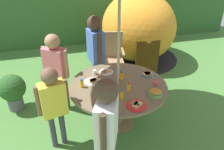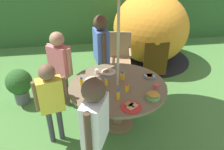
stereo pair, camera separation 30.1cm
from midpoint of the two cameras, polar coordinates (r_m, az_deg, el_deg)
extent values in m
cube|color=#477A38|center=(3.45, -1.13, -12.50)|extent=(10.00, 10.00, 0.02)
cube|color=#33602D|center=(6.39, -9.84, 17.47)|extent=(9.00, 0.70, 2.02)
cylinder|color=brown|center=(3.43, -1.13, -12.19)|extent=(0.48, 0.48, 0.03)
cylinder|color=brown|center=(3.23, -1.19, -8.05)|extent=(0.15, 0.15, 0.65)
cylinder|color=#75664C|center=(3.03, -1.25, -2.87)|extent=(1.35, 1.35, 0.04)
cylinder|color=#B7AD8C|center=(2.80, -1.36, 5.84)|extent=(0.04, 0.04, 2.35)
cylinder|color=tan|center=(4.16, -4.91, -0.71)|extent=(0.04, 0.04, 0.42)
cylinder|color=tan|center=(4.17, 0.92, -0.49)|extent=(0.04, 0.04, 0.42)
cylinder|color=tan|center=(4.51, -4.91, 1.85)|extent=(0.04, 0.04, 0.42)
cylinder|color=tan|center=(4.52, 0.46, 2.05)|extent=(0.04, 0.04, 0.42)
cube|color=tan|center=(4.23, -2.17, 3.43)|extent=(0.54, 0.52, 0.04)
cube|color=tan|center=(4.30, -2.35, 7.89)|extent=(0.46, 0.12, 0.51)
cube|color=tan|center=(4.14, -5.17, 6.03)|extent=(0.12, 0.44, 0.03)
cube|color=tan|center=(4.15, 0.72, 6.23)|extent=(0.12, 0.44, 0.03)
ellipsoid|color=orange|center=(5.20, 5.20, 12.42)|extent=(1.96, 2.15, 1.56)
cylinder|color=black|center=(5.48, 4.84, 4.69)|extent=(2.23, 2.23, 0.01)
cube|color=#4B310D|center=(4.47, 7.26, 4.55)|extent=(0.47, 0.10, 0.70)
cylinder|color=#595960|center=(4.04, -25.75, -6.57)|extent=(0.25, 0.25, 0.23)
sphere|color=#285623|center=(3.89, -26.69, -3.03)|extent=(0.43, 0.43, 0.43)
cylinder|color=#3F3F47|center=(4.03, -6.50, -0.03)|extent=(0.09, 0.09, 0.64)
cylinder|color=#3F3F47|center=(3.90, -5.82, -1.08)|extent=(0.09, 0.09, 0.64)
cube|color=#4C72C6|center=(3.71, -6.65, 7.41)|extent=(0.25, 0.40, 0.54)
cylinder|color=#4C3828|center=(3.88, -7.58, 8.82)|extent=(0.07, 0.07, 0.49)
cylinder|color=#4C3828|center=(3.52, -5.69, 6.67)|extent=(0.07, 0.07, 0.49)
sphere|color=#4C3828|center=(3.58, -7.02, 13.24)|extent=(0.24, 0.24, 0.24)
cylinder|color=brown|center=(3.75, -16.65, -4.29)|extent=(0.08, 0.08, 0.58)
cylinder|color=brown|center=(3.67, -14.90, -4.80)|extent=(0.08, 0.08, 0.58)
cube|color=#EA727F|center=(3.45, -16.97, 2.81)|extent=(0.38, 0.35, 0.49)
cylinder|color=tan|center=(3.56, -19.40, 3.64)|extent=(0.06, 0.06, 0.44)
cylinder|color=tan|center=(3.33, -14.50, 2.67)|extent=(0.06, 0.06, 0.44)
sphere|color=tan|center=(3.31, -17.86, 8.26)|extent=(0.22, 0.22, 0.22)
cylinder|color=#3F3F47|center=(3.07, -17.92, -13.80)|extent=(0.07, 0.07, 0.53)
cylinder|color=#3F3F47|center=(3.08, -15.54, -13.18)|extent=(0.07, 0.07, 0.53)
cube|color=yellow|center=(2.78, -18.16, -6.08)|extent=(0.33, 0.23, 0.45)
cylinder|color=brown|center=(2.75, -21.72, -6.56)|extent=(0.06, 0.06, 0.40)
cylinder|color=brown|center=(2.78, -14.79, -4.83)|extent=(0.06, 0.06, 0.40)
sphere|color=brown|center=(2.61, -19.25, -0.30)|extent=(0.20, 0.20, 0.20)
cube|color=white|center=(2.18, -5.46, -12.30)|extent=(0.31, 0.39, 0.50)
cylinder|color=#4C3828|center=(2.03, -6.76, -15.34)|extent=(0.06, 0.06, 0.45)
cylinder|color=#4C3828|center=(2.31, -4.41, -8.69)|extent=(0.06, 0.06, 0.45)
sphere|color=#4C3828|center=(1.96, -5.97, -4.30)|extent=(0.23, 0.23, 0.23)
cylinder|color=#66B259|center=(2.82, 8.19, -4.97)|extent=(0.18, 0.18, 0.04)
ellipsoid|color=gold|center=(2.80, 8.25, -4.33)|extent=(0.15, 0.15, 0.04)
cylinder|color=#338CD8|center=(3.27, 6.69, 0.03)|extent=(0.18, 0.18, 0.01)
cube|color=tan|center=(3.27, 7.04, 0.28)|extent=(0.09, 0.09, 0.02)
cube|color=#9E7547|center=(3.29, 6.50, 0.53)|extent=(0.12, 0.12, 0.02)
cube|color=tan|center=(3.26, 6.18, 0.25)|extent=(0.10, 0.10, 0.02)
cube|color=#9E7547|center=(3.23, 6.77, -0.08)|extent=(0.09, 0.09, 0.02)
cylinder|color=white|center=(3.33, -4.08, 0.71)|extent=(0.22, 0.22, 0.01)
cube|color=tan|center=(3.32, -3.64, 0.98)|extent=(0.10, 0.10, 0.02)
cube|color=#9E7547|center=(3.31, -4.71, 0.78)|extent=(0.10, 0.10, 0.02)
cylinder|color=red|center=(2.63, 3.04, -8.05)|extent=(0.25, 0.25, 0.01)
cube|color=tan|center=(2.63, 3.63, -7.57)|extent=(0.11, 0.11, 0.02)
cube|color=#9E7547|center=(2.64, 2.44, -7.39)|extent=(0.12, 0.12, 0.02)
cube|color=tan|center=(2.60, 2.96, -8.14)|extent=(0.09, 0.09, 0.02)
cylinder|color=white|center=(3.11, -7.79, -1.81)|extent=(0.24, 0.24, 0.01)
cube|color=tan|center=(3.11, -7.15, -1.38)|extent=(0.08, 0.08, 0.02)
cube|color=#9E7547|center=(3.12, -7.74, -1.31)|extent=(0.09, 0.09, 0.02)
cube|color=tan|center=(3.09, -8.14, -1.62)|extent=(0.09, 0.09, 0.02)
cube|color=#9E7547|center=(3.08, -7.80, -1.76)|extent=(0.10, 0.10, 0.02)
cylinder|color=yellow|center=(2.72, -0.62, -5.30)|extent=(0.04, 0.04, 0.11)
cylinder|color=blue|center=(2.68, -0.62, -4.15)|extent=(0.03, 0.03, 0.02)
cylinder|color=yellow|center=(2.88, 1.39, -3.31)|extent=(0.05, 0.05, 0.10)
cylinder|color=red|center=(2.85, 1.40, -2.35)|extent=(0.03, 0.03, 0.02)
cylinder|color=yellow|center=(2.98, -4.21, -1.89)|extent=(0.04, 0.04, 0.11)
cylinder|color=blue|center=(2.95, -4.26, -0.83)|extent=(0.03, 0.03, 0.02)
cylinder|color=yellow|center=(2.99, -10.78, -2.34)|extent=(0.05, 0.05, 0.11)
cylinder|color=blue|center=(2.96, -10.89, -1.32)|extent=(0.03, 0.03, 0.02)
cylinder|color=yellow|center=(3.13, -0.23, -0.24)|extent=(0.06, 0.06, 0.11)
cylinder|color=blue|center=(3.10, -0.23, 0.75)|extent=(0.04, 0.04, 0.02)
cylinder|color=white|center=(3.28, -7.20, 0.65)|extent=(0.06, 0.06, 0.07)
cylinder|color=#E04C47|center=(3.03, 8.62, -2.26)|extent=(0.06, 0.06, 0.06)
camera|label=1|loc=(0.15, -92.86, -1.62)|focal=35.13mm
camera|label=2|loc=(0.15, 87.14, 1.62)|focal=35.13mm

